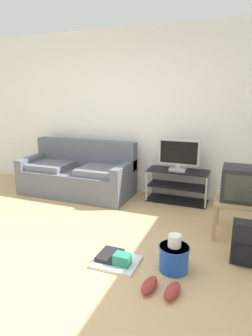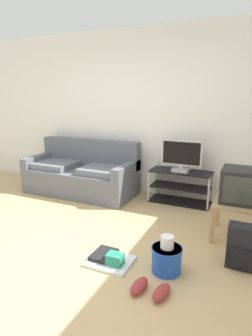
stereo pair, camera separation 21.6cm
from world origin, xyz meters
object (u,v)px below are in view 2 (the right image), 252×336
(couch, at_px, (82,174))
(cleaning_bucket, at_px, (167,257))
(tv_stand, at_px, (180,187))
(crt_tv, at_px, (241,186))
(floor_tray, at_px, (110,259))
(side_table, at_px, (239,207))
(sneakers_pair, at_px, (150,289))
(backpack, at_px, (244,247))
(flat_tv, at_px, (181,156))

(couch, bearing_deg, cleaning_bucket, -39.45)
(tv_stand, distance_m, crt_tv, 1.31)
(cleaning_bucket, xyz_separation_m, floor_tray, (-0.57, -0.10, -0.11))
(side_table, xyz_separation_m, floor_tray, (-1.13, -1.09, -0.35))
(crt_tv, xyz_separation_m, floor_tray, (-1.13, -1.11, -0.61))
(side_table, distance_m, crt_tv, 0.26)
(cleaning_bucket, bearing_deg, tv_stand, 100.51)
(side_table, bearing_deg, couch, 165.61)
(couch, distance_m, crt_tv, 2.67)
(couch, xyz_separation_m, side_table, (2.58, -0.66, 0.06))
(sneakers_pair, distance_m, floor_tray, 0.60)
(cleaning_bucket, bearing_deg, couch, 140.55)
(backpack, bearing_deg, crt_tv, 109.09)
(flat_tv, distance_m, backpack, 1.86)
(couch, bearing_deg, flat_tv, 6.71)
(flat_tv, relative_size, backpack, 1.43)
(backpack, bearing_deg, tv_stand, 134.21)
(tv_stand, distance_m, sneakers_pair, 2.28)
(crt_tv, xyz_separation_m, backpack, (0.10, -0.63, -0.43))
(side_table, relative_size, cleaning_bucket, 1.51)
(side_table, relative_size, floor_tray, 1.26)
(backpack, bearing_deg, side_table, 109.32)
(tv_stand, distance_m, backpack, 1.80)
(couch, xyz_separation_m, sneakers_pair, (1.98, -2.03, -0.28))
(backpack, distance_m, cleaning_bucket, 0.76)
(flat_tv, distance_m, side_table, 1.30)
(cleaning_bucket, xyz_separation_m, sneakers_pair, (-0.03, -0.37, -0.11))
(backpack, xyz_separation_m, sneakers_pair, (-0.69, -0.75, -0.17))
(side_table, height_order, cleaning_bucket, side_table)
(couch, xyz_separation_m, crt_tv, (2.58, -0.64, 0.32))
(floor_tray, bearing_deg, flat_tv, 83.65)
(floor_tray, bearing_deg, cleaning_bucket, 9.65)
(tv_stand, height_order, floor_tray, tv_stand)
(tv_stand, bearing_deg, floor_tray, -96.28)
(flat_tv, relative_size, cleaning_bucket, 1.68)
(side_table, bearing_deg, sneakers_pair, -113.41)
(sneakers_pair, bearing_deg, backpack, 47.45)
(tv_stand, xyz_separation_m, floor_tray, (-0.22, -1.97, -0.21))
(tv_stand, bearing_deg, backpack, -56.02)
(side_table, height_order, crt_tv, crt_tv)
(side_table, relative_size, crt_tv, 1.27)
(crt_tv, distance_m, backpack, 0.77)
(flat_tv, height_order, floor_tray, flat_tv)
(flat_tv, bearing_deg, crt_tv, -42.79)
(side_table, height_order, floor_tray, side_table)
(backpack, distance_m, sneakers_pair, 1.03)
(tv_stand, bearing_deg, couch, -172.53)
(couch, relative_size, sneakers_pair, 5.39)
(couch, xyz_separation_m, floor_tray, (1.45, -1.75, -0.29))
(tv_stand, bearing_deg, cleaning_bucket, -79.49)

